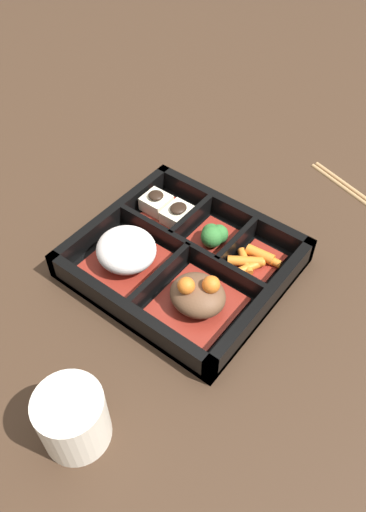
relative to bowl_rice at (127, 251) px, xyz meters
The scene contains 9 objects.
ground_plane 0.08m from the bowl_rice, 141.71° to the right, with size 3.00×3.00×0.00m, color #382619.
bento_base 0.08m from the bowl_rice, 141.71° to the right, with size 0.27×0.24×0.01m.
bento_rim 0.08m from the bowl_rice, 139.79° to the right, with size 0.27×0.24×0.04m.
bowl_stew 0.12m from the bowl_rice, behind, with size 0.10×0.10×0.06m.
bowl_rice is the anchor object (origin of this frame).
bowl_carrots 0.17m from the bowl_rice, 143.11° to the right, with size 0.06×0.07×0.02m.
bowl_greens 0.12m from the bowl_rice, 124.36° to the right, with size 0.06×0.07×0.04m.
bowl_tofu 0.11m from the bowl_rice, 81.68° to the right, with size 0.08×0.07×0.03m.
tea_cup 0.24m from the bowl_rice, 118.72° to the left, with size 0.07×0.07×0.07m.
Camera 1 is at (-0.27, 0.35, 0.53)m, focal length 35.00 mm.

